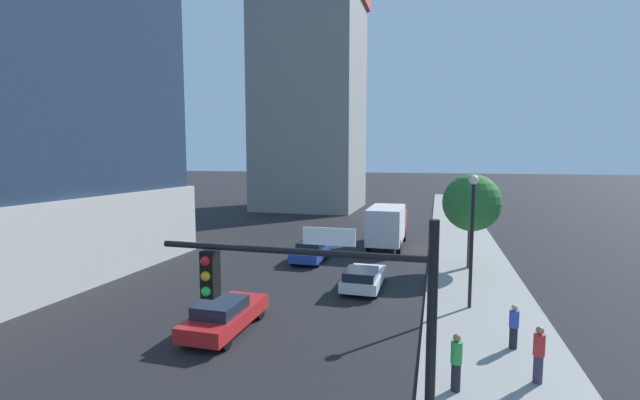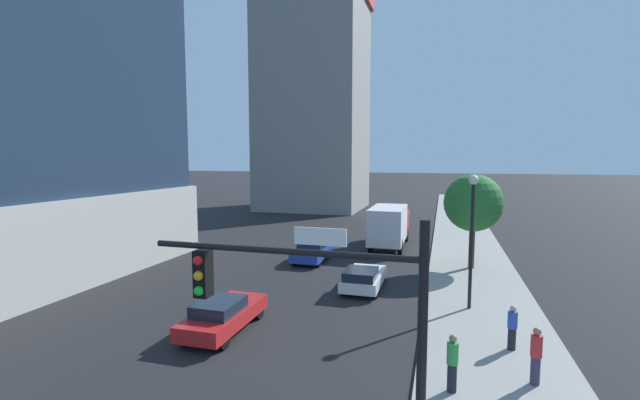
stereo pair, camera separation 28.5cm
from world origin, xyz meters
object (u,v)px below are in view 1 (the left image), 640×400
traffic_light_pole (325,307)px  pedestrian_red_shirt (539,354)px  construction_building (310,85)px  box_truck (387,224)px  car_blue (312,251)px  car_red (225,315)px  pedestrian_blue_shirt (514,326)px  street_tree (472,203)px  pedestrian_green_shirt (456,362)px  street_lamp (472,222)px  car_white (363,278)px

traffic_light_pole → pedestrian_red_shirt: bearing=46.9°
construction_building → box_truck: construction_building is taller
car_blue → car_red: bearing=-90.0°
traffic_light_pole → pedestrian_blue_shirt: size_ratio=3.66×
street_tree → car_red: 16.99m
street_tree → box_truck: street_tree is taller
street_tree → pedestrian_red_shirt: bearing=-85.8°
traffic_light_pole → construction_building: bearing=107.0°
car_red → pedestrian_green_shirt: (8.94, -2.44, 0.35)m
traffic_light_pole → street_lamp: street_lamp is taller
car_red → street_lamp: bearing=28.0°
pedestrian_green_shirt → box_truck: bearing=102.0°
car_blue → car_white: bearing=-50.2°
street_lamp → pedestrian_red_shirt: size_ratio=3.42×
car_red → pedestrian_green_shirt: size_ratio=2.62×
car_blue → pedestrian_blue_shirt: pedestrian_blue_shirt is taller
traffic_light_pole → pedestrian_green_shirt: bearing=57.9°
pedestrian_red_shirt → street_tree: bearing=94.2°
pedestrian_green_shirt → traffic_light_pole: bearing=-122.1°
traffic_light_pole → pedestrian_blue_shirt: 10.00m
street_lamp → pedestrian_green_shirt: size_ratio=3.50×
street_lamp → car_red: (-9.85, -5.23, -3.45)m
street_lamp → traffic_light_pole: bearing=-107.1°
car_blue → pedestrian_blue_shirt: (11.09, -11.42, 0.29)m
street_tree → pedestrian_blue_shirt: bearing=-86.5°
street_lamp → box_truck: size_ratio=0.81×
car_red → box_truck: 19.00m
pedestrian_red_shirt → car_red: bearing=173.6°
traffic_light_pole → pedestrian_blue_shirt: traffic_light_pole is taller
street_tree → car_red: (-10.37, -12.98, -3.57)m
street_tree → car_white: size_ratio=1.41×
traffic_light_pole → car_red: 9.85m
car_blue → pedestrian_red_shirt: size_ratio=2.43×
car_white → pedestrian_green_shirt: bearing=-65.2°
car_white → car_red: size_ratio=0.91×
street_tree → pedestrian_green_shirt: street_tree is taller
street_tree → pedestrian_green_shirt: bearing=-95.3°
construction_building → car_blue: (8.96, -29.69, -16.36)m
car_red → box_truck: bearing=76.2°
car_white → street_lamp: bearing=-19.4°
box_truck → car_red: bearing=-103.8°
construction_building → street_tree: bearing=-56.5°
car_blue → street_tree: bearing=2.4°
car_blue → pedestrian_green_shirt: bearing=-59.2°
box_truck → pedestrian_red_shirt: size_ratio=4.24×
car_red → pedestrian_green_shirt: pedestrian_green_shirt is taller
car_white → car_blue: car_blue is taller
street_lamp → car_blue: (-9.85, 7.31, -3.47)m
car_red → car_white: bearing=57.5°
car_white → construction_building: bearing=111.0°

